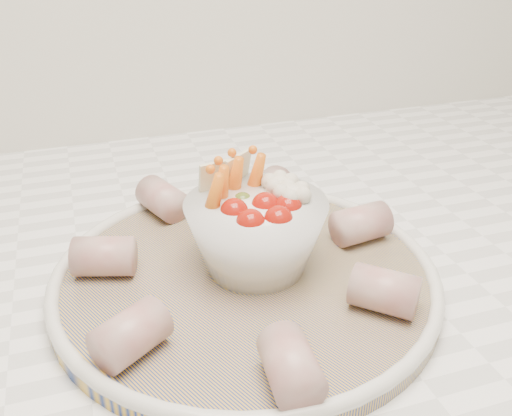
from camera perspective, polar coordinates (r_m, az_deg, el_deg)
name	(u,v)px	position (r m, az deg, el deg)	size (l,w,h in m)	color
serving_platter	(245,276)	(0.51, -1.07, -6.78)	(0.45, 0.45, 0.02)	navy
veggie_bowl	(256,230)	(0.49, 0.00, -2.21)	(0.12, 0.12, 0.10)	white
cured_meat_rolls	(244,255)	(0.49, -1.25, -4.75)	(0.29, 0.32, 0.03)	#A34E4A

